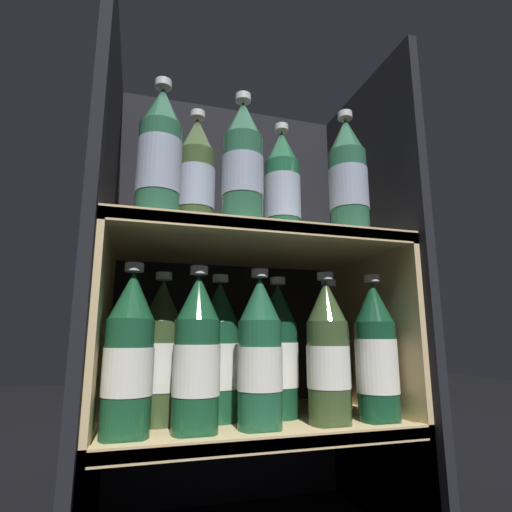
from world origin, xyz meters
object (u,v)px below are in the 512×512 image
Objects in this scene: bottle_upper_back_0 at (196,180)px; bottle_lower_front_4 at (376,355)px; bottle_lower_front_3 at (328,354)px; bottle_lower_front_1 at (197,356)px; bottle_upper_back_1 at (282,190)px; bottle_lower_front_0 at (129,357)px; bottle_lower_back_1 at (219,354)px; bottle_upper_front_1 at (243,167)px; bottle_lower_back_3 at (331,353)px; bottle_lower_back_2 at (279,353)px; bottle_upper_front_2 at (348,180)px; bottle_lower_front_2 at (260,355)px; bottle_upper_front_0 at (160,158)px; bottle_lower_back_0 at (160,355)px.

bottle_lower_front_4 is at bearing -14.20° from bottle_upper_back_0.
bottle_lower_front_1 is at bearing 180.00° from bottle_lower_front_3.
bottle_lower_front_3 is at bearing -19.76° from bottle_upper_back_0.
bottle_lower_front_0 is (-0.30, -0.09, -0.35)m from bottle_upper_back_1.
bottle_lower_back_1 is (-0.13, 0.00, -0.35)m from bottle_upper_back_1.
bottle_lower_front_1 is 0.10m from bottle_lower_back_1.
bottle_lower_front_1 is at bearing 180.00° from bottle_upper_front_1.
bottle_lower_front_1 and bottle_lower_back_1 have the same top height.
bottle_upper_back_1 reaches higher than bottle_lower_back_3.
bottle_lower_back_2 is at bearing 26.23° from bottle_lower_front_1.
bottle_lower_front_3 is at bearing 180.00° from bottle_upper_front_2.
bottle_lower_front_1 is 0.31m from bottle_lower_back_3.
bottle_upper_back_0 reaches higher than bottle_lower_back_2.
bottle_lower_front_1 is 1.00× the size of bottle_lower_front_2.
bottle_lower_front_1 is (-0.00, -0.09, -0.35)m from bottle_upper_back_0.
bottle_lower_front_3 is (0.05, -0.09, -0.35)m from bottle_upper_back_1.
bottle_lower_front_0 is at bearing 180.00° from bottle_lower_front_3.
bottle_lower_front_3 is (0.24, 0.00, 0.00)m from bottle_lower_front_1.
bottle_lower_front_2 and bottle_lower_back_2 have the same top height.
bottle_lower_back_2 is (0.12, -0.00, -0.00)m from bottle_lower_back_1.
bottle_lower_back_3 is (0.24, 0.00, -0.00)m from bottle_lower_back_1.
bottle_upper_back_1 is at bearing 150.58° from bottle_lower_front_4.
bottle_upper_front_2 is 0.36m from bottle_lower_front_3.
bottle_lower_front_1 and bottle_lower_front_3 have the same top height.
bottle_upper_front_0 is at bearing -146.72° from bottle_lower_back_1.
bottle_upper_back_1 is 0.37m from bottle_lower_back_3.
bottle_lower_front_0 is 0.10m from bottle_lower_back_0.
bottle_lower_front_0 is 0.19m from bottle_lower_back_1.
bottle_upper_front_0 reaches higher than bottle_lower_front_3.
bottle_lower_back_2 is (0.10, 0.09, -0.35)m from bottle_upper_front_1.
bottle_lower_front_3 is (0.35, 0.00, -0.00)m from bottle_lower_front_0.
bottle_lower_front_4 is 1.00× the size of bottle_lower_back_1.
bottle_upper_back_1 is 0.35m from bottle_lower_back_2.
bottle_lower_front_3 is 0.21m from bottle_lower_back_1.
bottle_upper_front_0 is 1.00× the size of bottle_upper_front_1.
bottle_upper_front_0 is at bearing -104.64° from bottle_lower_back_0.
bottle_lower_back_2 is (-0.17, 0.09, 0.00)m from bottle_lower_front_4.
bottle_lower_back_1 is 0.24m from bottle_lower_back_3.
bottle_lower_back_2 is (-0.07, 0.09, -0.00)m from bottle_lower_front_3.
bottle_upper_back_0 is (0.08, 0.09, 0.00)m from bottle_upper_front_0.
bottle_upper_front_0 reaches higher than bottle_lower_front_0.
bottle_lower_back_0 and bottle_lower_back_2 have the same top height.
bottle_lower_front_1 is (-0.08, 0.00, -0.35)m from bottle_upper_front_1.
bottle_upper_back_1 is 0.47m from bottle_lower_front_0.
bottle_upper_front_0 is 1.00× the size of bottle_lower_back_0.
bottle_lower_front_3 is 0.10m from bottle_lower_back_3.
bottle_lower_front_2 and bottle_lower_back_3 have the same top height.
bottle_lower_back_1 is at bearing 160.57° from bottle_upper_front_2.
bottle_lower_front_2 is at bearing -38.15° from bottle_upper_back_0.
bottle_upper_front_0 reaches higher than bottle_lower_back_2.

